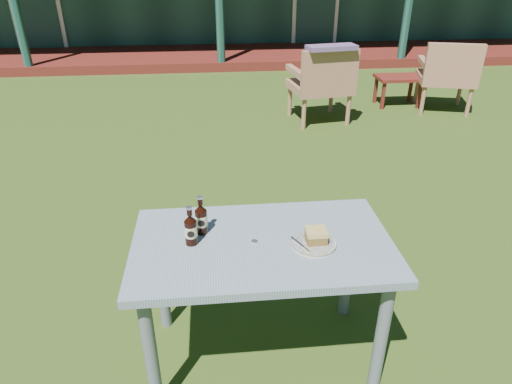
{
  "coord_description": "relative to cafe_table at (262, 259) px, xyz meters",
  "views": [
    {
      "loc": [
        -0.2,
        -3.33,
        1.91
      ],
      "look_at": [
        0.0,
        -1.3,
        0.82
      ],
      "focal_mm": 32.0,
      "sensor_mm": 36.0,
      "label": 1
    }
  ],
  "objects": [
    {
      "name": "floral_throw",
      "position": [
        1.16,
        3.4,
        0.32
      ],
      "size": [
        0.59,
        0.3,
        0.05
      ],
      "primitive_type": "cube",
      "rotation": [
        0.0,
        0.0,
        3.3
      ],
      "color": "#624972",
      "rests_on": "armchair_left"
    },
    {
      "name": "fork",
      "position": [
        0.16,
        -0.06,
        0.12
      ],
      "size": [
        0.07,
        0.13,
        0.0
      ],
      "primitive_type": "cube",
      "rotation": [
        0.0,
        0.0,
        0.46
      ],
      "color": "silver",
      "rests_on": "plate"
    },
    {
      "name": "side_table",
      "position": [
        2.32,
        4.17,
        -0.28
      ],
      "size": [
        0.6,
        0.4,
        0.4
      ],
      "color": "#581B15",
      "rests_on": "ground"
    },
    {
      "name": "plate",
      "position": [
        0.23,
        -0.05,
        0.11
      ],
      "size": [
        0.2,
        0.2,
        0.01
      ],
      "color": "silver",
      "rests_on": "cafe_table"
    },
    {
      "name": "cake_slice",
      "position": [
        0.24,
        -0.04,
        0.15
      ],
      "size": [
        0.09,
        0.09,
        0.06
      ],
      "color": "brown",
      "rests_on": "plate"
    },
    {
      "name": "cafe_table",
      "position": [
        0.0,
        0.0,
        0.0
      ],
      "size": [
        1.2,
        0.7,
        0.72
      ],
      "color": "gray",
      "rests_on": "ground"
    },
    {
      "name": "armchair_right",
      "position": [
        2.82,
        3.84,
        -0.11
      ],
      "size": [
        0.81,
        0.78,
        0.9
      ],
      "color": "#9D684E",
      "rests_on": "ground"
    },
    {
      "name": "ground",
      "position": [
        0.0,
        1.6,
        -0.62
      ],
      "size": [
        80.0,
        80.0,
        0.0
      ],
      "primitive_type": "plane",
      "color": "#334916"
    },
    {
      "name": "bottle_cap",
      "position": [
        -0.04,
        -0.0,
        0.11
      ],
      "size": [
        0.03,
        0.03,
        0.01
      ],
      "primitive_type": "cylinder",
      "color": "silver",
      "rests_on": "cafe_table"
    },
    {
      "name": "armchair_left",
      "position": [
        1.13,
        3.58,
        -0.11
      ],
      "size": [
        0.77,
        0.73,
        0.91
      ],
      "color": "#9D684E",
      "rests_on": "ground"
    },
    {
      "name": "cola_bottle_near",
      "position": [
        -0.28,
        0.11,
        0.18
      ],
      "size": [
        0.06,
        0.06,
        0.19
      ],
      "color": "black",
      "rests_on": "cafe_table"
    },
    {
      "name": "cola_bottle_far",
      "position": [
        -0.32,
        0.02,
        0.18
      ],
      "size": [
        0.06,
        0.06,
        0.19
      ],
      "color": "black",
      "rests_on": "cafe_table"
    }
  ]
}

